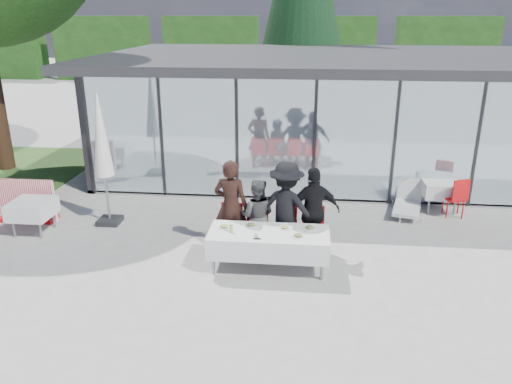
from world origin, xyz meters
TOP-DOWN VIEW (x-y plane):
  - ground at (0.00, 0.00)m, footprint 90.00×90.00m
  - pavilion at (2.00, 8.16)m, footprint 14.80×8.80m
  - treeline at (-2.00, 28.00)m, footprint 62.50×2.00m
  - dining_table at (0.18, 0.35)m, footprint 2.26×0.96m
  - diner_a at (-0.64, 1.09)m, footprint 0.79×0.79m
  - diner_chair_a at (-0.64, 1.10)m, footprint 0.44×0.44m
  - diner_b at (-0.11, 1.09)m, footprint 0.79×0.79m
  - diner_chair_b at (-0.11, 1.10)m, footprint 0.44×0.44m
  - diner_c at (0.47, 1.09)m, footprint 1.50×1.50m
  - diner_chair_c at (0.47, 1.10)m, footprint 0.44×0.44m
  - diner_d at (1.02, 1.09)m, footprint 1.26×1.26m
  - diner_chair_d at (1.02, 1.10)m, footprint 0.44×0.44m
  - plate_a at (-0.68, 0.45)m, footprint 0.25×0.25m
  - plate_b at (-0.17, 0.58)m, footprint 0.25×0.25m
  - plate_c at (0.48, 0.53)m, footprint 0.25×0.25m
  - plate_d at (0.94, 0.57)m, footprint 0.25×0.25m
  - plate_extra at (0.73, 0.18)m, footprint 0.25×0.25m
  - juice_bottle at (-0.51, 0.27)m, footprint 0.06×0.06m
  - drinking_glasses at (-0.01, 0.08)m, footprint 0.07×0.07m
  - folded_eyeglasses at (-0.01, 0.02)m, footprint 0.14×0.03m
  - spare_table_left at (-5.11, 1.46)m, footprint 0.86×0.86m
  - spare_table_right at (4.13, 3.77)m, footprint 0.86×0.86m
  - spare_chair_b at (4.41, 3.31)m, footprint 0.57×0.57m
  - market_umbrella at (-3.65, 2.13)m, footprint 0.50×0.50m
  - lounger at (3.35, 3.56)m, footprint 0.91×1.44m
  - grass_patch at (-8.50, 6.00)m, footprint 5.00×5.00m

SIDE VIEW (x-z plane):
  - ground at x=0.00m, z-range 0.00..0.00m
  - grass_patch at x=-8.50m, z-range 0.00..0.02m
  - lounger at x=3.35m, z-range -0.10..0.62m
  - diner_chair_a at x=-0.64m, z-range 0.05..1.03m
  - diner_chair_b at x=-0.11m, z-range 0.05..1.03m
  - diner_chair_c at x=0.47m, z-range 0.05..1.03m
  - diner_chair_d at x=1.02m, z-range 0.05..1.03m
  - spare_chair_b at x=4.41m, z-range 0.05..1.03m
  - dining_table at x=0.18m, z-range 0.16..0.91m
  - spare_table_left at x=-5.11m, z-range 0.18..0.92m
  - spare_table_right at x=4.13m, z-range 0.18..0.92m
  - folded_eyeglasses at x=-0.01m, z-range 0.75..0.76m
  - diner_b at x=-0.11m, z-range 0.00..1.53m
  - plate_a at x=-0.68m, z-range 0.74..0.81m
  - plate_b at x=-0.17m, z-range 0.74..0.81m
  - plate_c at x=0.48m, z-range 0.74..0.81m
  - plate_d at x=0.94m, z-range 0.74..0.81m
  - plate_extra at x=0.73m, z-range 0.74..0.81m
  - drinking_glasses at x=-0.01m, z-range 0.75..0.85m
  - juice_bottle at x=-0.51m, z-range 0.75..0.91m
  - diner_d at x=1.02m, z-range 0.00..1.80m
  - diner_c at x=0.47m, z-range 0.00..1.90m
  - diner_a at x=-0.64m, z-range 0.00..1.91m
  - market_umbrella at x=-3.65m, z-range 0.41..3.41m
  - pavilion at x=2.00m, z-range 0.43..3.87m
  - treeline at x=-2.00m, z-range 0.00..4.40m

